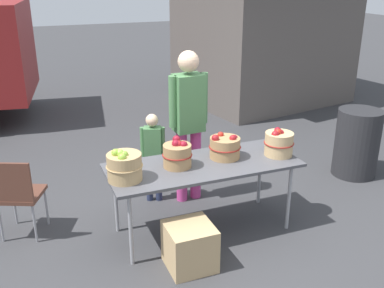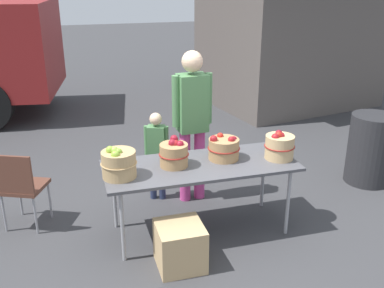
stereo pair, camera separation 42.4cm
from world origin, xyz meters
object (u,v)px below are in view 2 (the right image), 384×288
apple_basket_green_0 (119,163)px  child_customer (157,149)px  vendor_adult (192,116)px  folding_chair (20,184)px  apple_basket_red_2 (279,146)px  trash_barrel (371,149)px  apple_basket_red_1 (224,148)px  market_table (200,168)px  apple_basket_red_0 (174,154)px  produce_crate (180,246)px

apple_basket_green_0 → child_customer: 1.06m
vendor_adult → folding_chair: (-1.86, -0.15, -0.52)m
apple_basket_red_2 → trash_barrel: 1.75m
apple_basket_red_1 → vendor_adult: vendor_adult is taller
market_table → vendor_adult: 0.78m
apple_basket_green_0 → trash_barrel: apple_basket_green_0 is taller
market_table → folding_chair: folding_chair is taller
apple_basket_red_0 → vendor_adult: (0.38, 0.67, 0.15)m
child_customer → folding_chair: (-1.47, -0.26, -0.11)m
market_table → produce_crate: bearing=-123.7°
apple_basket_green_0 → trash_barrel: size_ratio=0.38×
apple_basket_red_1 → trash_barrel: (2.13, 0.46, -0.42)m
apple_basket_red_0 → folding_chair: 1.61m
apple_basket_red_0 → apple_basket_red_1: 0.52m
child_customer → folding_chair: bearing=30.0°
market_table → produce_crate: market_table is taller
apple_basket_red_1 → apple_basket_red_2: size_ratio=1.06×
apple_basket_red_2 → market_table: bearing=174.7°
child_customer → apple_basket_red_0: bearing=111.4°
apple_basket_green_0 → child_customer: size_ratio=0.32×
child_customer → produce_crate: size_ratio=2.55×
trash_barrel → produce_crate: size_ratio=2.13×
apple_basket_red_0 → apple_basket_red_2: apple_basket_red_2 is taller
vendor_adult → apple_basket_red_2: bearing=128.1°
market_table → apple_basket_green_0: bearing=-174.9°
market_table → folding_chair: (-1.74, 0.55, -0.20)m
trash_barrel → produce_crate: 2.95m
market_table → vendor_adult: vendor_adult is taller
vendor_adult → trash_barrel: vendor_adult is taller
apple_basket_green_0 → child_customer: (0.53, 0.88, -0.26)m
apple_basket_red_2 → child_customer: 1.42m
apple_basket_red_1 → trash_barrel: 2.22m
apple_basket_red_1 → child_customer: 0.95m
apple_basket_red_1 → folding_chair: 2.09m
market_table → trash_barrel: size_ratio=2.15×
folding_chair → produce_crate: (1.39, -1.08, -0.30)m
market_table → child_customer: child_customer is taller
child_customer → market_table: bearing=128.9°
child_customer → apple_basket_red_1: bearing=146.0°
produce_crate → trash_barrel: bearing=20.9°
vendor_adult → produce_crate: vendor_adult is taller
market_table → apple_basket_red_2: 0.83m
apple_basket_red_0 → apple_basket_red_1: apple_basket_red_0 is taller
apple_basket_red_1 → folding_chair: size_ratio=0.38×
folding_chair → trash_barrel: size_ratio=0.97×
child_customer → produce_crate: (-0.08, -1.33, -0.41)m
apple_basket_red_0 → folding_chair: bearing=160.6°
folding_chair → vendor_adult: bearing=-151.8°
folding_chair → trash_barrel: trash_barrel is taller
apple_basket_red_1 → vendor_adult: (-0.15, 0.64, 0.16)m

